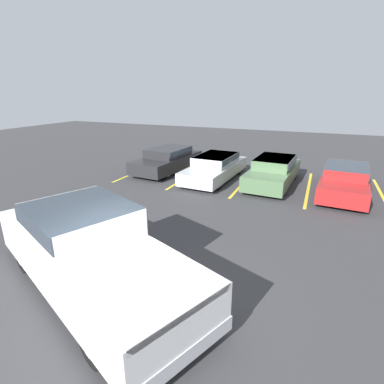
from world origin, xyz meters
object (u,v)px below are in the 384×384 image
at_px(parked_sedan_c, 274,170).
at_px(parked_sedan_d, 345,179).
at_px(pickup_truck, 91,251).
at_px(parked_sedan_a, 168,159).
at_px(parked_sedan_b, 215,166).
at_px(wheel_stop_curb, 277,167).

distance_m(parked_sedan_c, parked_sedan_d, 2.95).
height_order(pickup_truck, parked_sedan_d, pickup_truck).
xyz_separation_m(parked_sedan_c, parked_sedan_d, (2.94, -0.22, -0.02)).
xyz_separation_m(parked_sedan_a, parked_sedan_b, (2.84, -0.47, -0.03)).
relative_size(parked_sedan_d, wheel_stop_curb, 2.72).
relative_size(parked_sedan_a, parked_sedan_c, 1.00).
bearing_deg(parked_sedan_c, pickup_truck, -10.48).
bearing_deg(wheel_stop_curb, parked_sedan_a, -152.02).
bearing_deg(parked_sedan_d, parked_sedan_c, -89.69).
distance_m(parked_sedan_a, parked_sedan_c, 5.60).
relative_size(parked_sedan_a, wheel_stop_curb, 2.65).
height_order(parked_sedan_c, wheel_stop_curb, parked_sedan_c).
bearing_deg(parked_sedan_c, parked_sedan_b, -81.58).
bearing_deg(wheel_stop_curb, pickup_truck, -99.72).
xyz_separation_m(pickup_truck, parked_sedan_a, (-3.22, 9.68, -0.25)).
height_order(parked_sedan_b, parked_sedan_c, parked_sedan_c).
xyz_separation_m(pickup_truck, wheel_stop_curb, (2.15, 12.53, -0.84)).
xyz_separation_m(parked_sedan_a, parked_sedan_c, (5.60, -0.24, -0.01)).
bearing_deg(parked_sedan_c, wheel_stop_curb, -172.20).
height_order(parked_sedan_c, parked_sedan_d, parked_sedan_c).
relative_size(pickup_truck, parked_sedan_a, 1.35).
height_order(parked_sedan_a, parked_sedan_c, parked_sedan_a).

